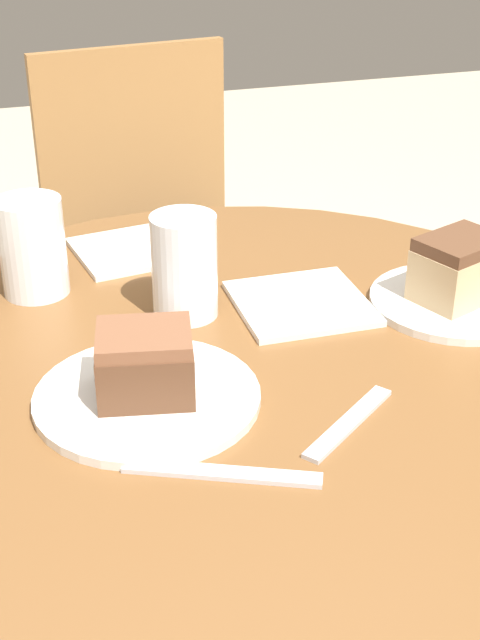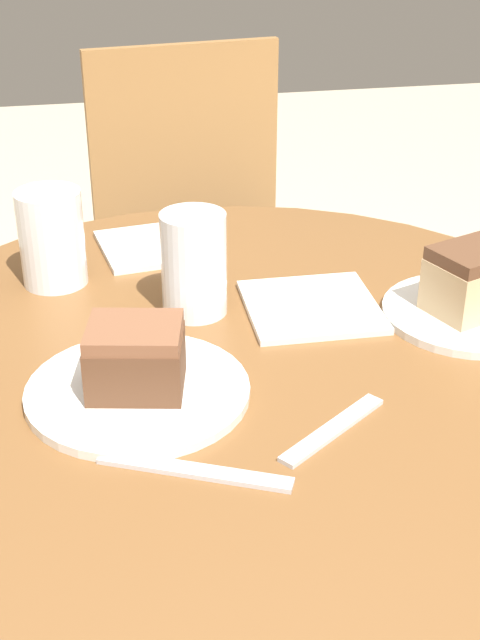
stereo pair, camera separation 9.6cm
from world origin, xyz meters
TOP-DOWN VIEW (x-y plane):
  - table at (0.00, 0.00)m, footprint 0.89×0.89m
  - chair at (0.08, 0.78)m, footprint 0.46×0.47m
  - plate_near at (-0.12, -0.07)m, footprint 0.23×0.23m
  - plate_far at (0.28, 0.03)m, footprint 0.20×0.20m
  - cake_slice_near at (-0.12, -0.07)m, footprint 0.11×0.10m
  - cake_slice_far at (0.28, 0.03)m, footprint 0.12×0.10m
  - glass_lemonade at (-0.03, 0.11)m, footprint 0.08×0.08m
  - glass_water at (-0.20, 0.22)m, footprint 0.08×0.08m
  - napkin_stack at (0.10, 0.08)m, footprint 0.16×0.16m
  - fork at (-0.08, -0.20)m, footprint 0.17×0.09m
  - spoon at (0.06, -0.16)m, footprint 0.13×0.10m
  - napkin_side at (-0.06, 0.30)m, footprint 0.16×0.16m

SIDE VIEW (x-z plane):
  - chair at x=0.08m, z-range 0.03..0.93m
  - table at x=0.00m, z-range 0.21..0.95m
  - fork at x=-0.08m, z-range 0.74..0.75m
  - spoon at x=0.06m, z-range 0.74..0.75m
  - napkin_stack at x=0.10m, z-range 0.74..0.75m
  - napkin_side at x=-0.06m, z-range 0.74..0.75m
  - plate_near at x=-0.12m, z-range 0.74..0.75m
  - plate_far at x=0.28m, z-range 0.74..0.75m
  - cake_slice_near at x=-0.12m, z-range 0.75..0.82m
  - cake_slice_far at x=0.28m, z-range 0.75..0.83m
  - glass_water at x=-0.20m, z-range 0.74..0.86m
  - glass_lemonade at x=-0.03m, z-range 0.74..0.86m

